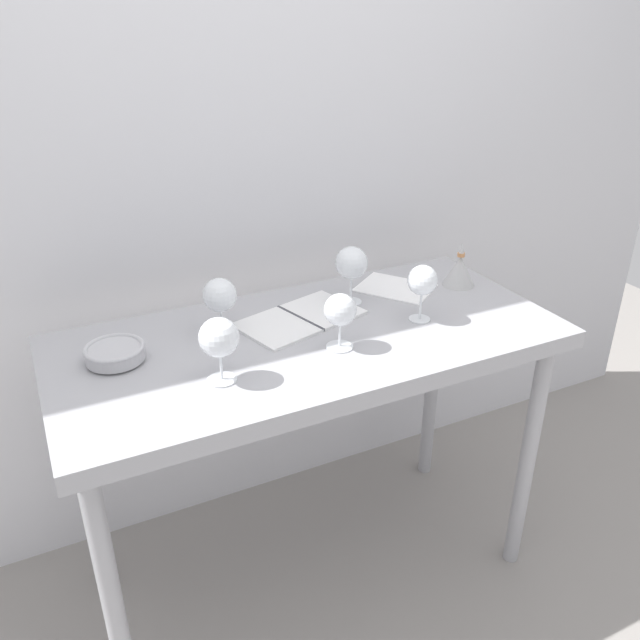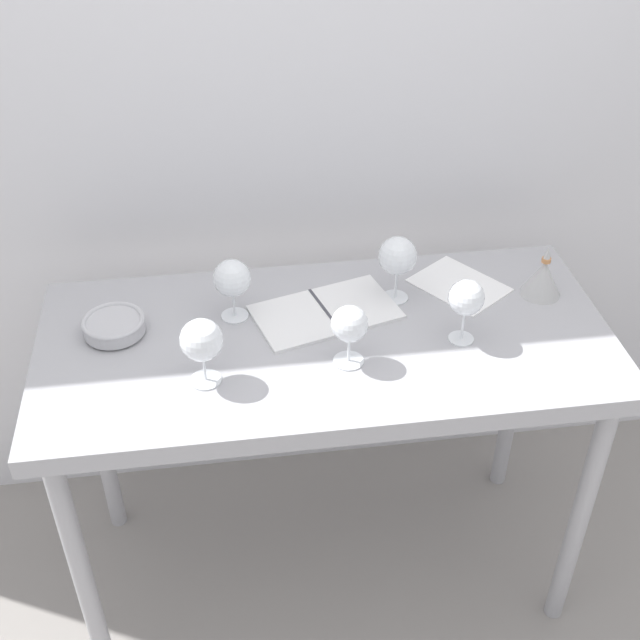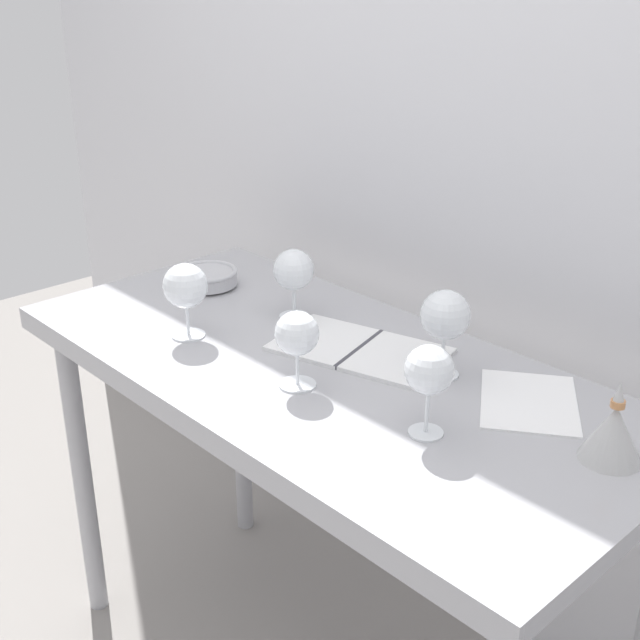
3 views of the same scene
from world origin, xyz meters
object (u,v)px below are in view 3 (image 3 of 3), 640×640
at_px(wine_glass_near_left, 185,288).
at_px(wine_glass_near_center, 297,336).
at_px(wine_glass_far_right, 445,317).
at_px(wine_glass_near_right, 429,372).
at_px(open_notebook, 359,349).
at_px(wine_glass_far_left, 294,271).
at_px(decanter_funnel, 613,433).
at_px(tasting_sheet_upper, 529,401).
at_px(tasting_bowl, 207,277).

bearing_deg(wine_glass_near_left, wine_glass_near_center, 3.65).
height_order(wine_glass_near_center, wine_glass_far_right, wine_glass_far_right).
relative_size(wine_glass_near_right, open_notebook, 0.42).
distance_m(wine_glass_far_right, wine_glass_near_left, 0.56).
relative_size(wine_glass_near_center, wine_glass_near_left, 0.93).
relative_size(wine_glass_far_left, decanter_funnel, 1.13).
relative_size(wine_glass_far_left, tasting_sheet_upper, 0.71).
height_order(wine_glass_far_right, tasting_sheet_upper, wine_glass_far_right).
bearing_deg(wine_glass_near_center, open_notebook, 97.44).
relative_size(open_notebook, tasting_bowl, 2.60).
xyz_separation_m(wine_glass_far_right, decanter_funnel, (0.38, -0.03, -0.08)).
height_order(wine_glass_near_right, wine_glass_near_left, wine_glass_near_right).
bearing_deg(wine_glass_near_center, wine_glass_near_right, 8.98).
bearing_deg(open_notebook, decanter_funnel, -14.99).
height_order(wine_glass_far_right, wine_glass_near_right, wine_glass_far_right).
relative_size(wine_glass_near_right, tasting_sheet_upper, 0.73).
bearing_deg(wine_glass_far_left, wine_glass_near_left, -108.58).
bearing_deg(tasting_sheet_upper, wine_glass_near_right, -140.41).
bearing_deg(wine_glass_near_left, decanter_funnel, 14.50).
distance_m(wine_glass_near_right, tasting_bowl, 0.85).
distance_m(wine_glass_near_center, wine_glass_near_left, 0.33).
height_order(wine_glass_near_center, tasting_sheet_upper, wine_glass_near_center).
bearing_deg(wine_glass_far_left, open_notebook, -4.72).
relative_size(open_notebook, decanter_funnel, 2.77).
relative_size(wine_glass_far_right, open_notebook, 0.45).
xyz_separation_m(open_notebook, tasting_bowl, (-0.52, -0.01, 0.02)).
bearing_deg(wine_glass_far_right, wine_glass_near_right, -57.62).
xyz_separation_m(wine_glass_near_center, tasting_bowl, (-0.55, 0.19, -0.08)).
bearing_deg(decanter_funnel, tasting_bowl, -178.97).
xyz_separation_m(tasting_bowl, decanter_funnel, (1.09, 0.02, 0.02)).
bearing_deg(wine_glass_near_right, wine_glass_near_center, -171.02).
bearing_deg(open_notebook, tasting_sheet_upper, -4.60).
xyz_separation_m(wine_glass_far_left, tasting_bowl, (-0.29, -0.03, -0.09)).
relative_size(wine_glass_far_left, wine_glass_near_left, 0.98).
relative_size(wine_glass_far_right, decanter_funnel, 1.25).
distance_m(wine_glass_far_right, decanter_funnel, 0.39).
xyz_separation_m(tasting_sheet_upper, decanter_funnel, (0.20, -0.06, 0.05)).
distance_m(tasting_bowl, decanter_funnel, 1.09).
bearing_deg(wine_glass_near_left, open_notebook, 35.37).
bearing_deg(wine_glass_near_center, tasting_bowl, 161.26).
bearing_deg(decanter_funnel, open_notebook, -179.17).
bearing_deg(open_notebook, wine_glass_near_left, -160.45).
bearing_deg(open_notebook, wine_glass_near_right, -41.95).
distance_m(wine_glass_far_left, wine_glass_near_right, 0.56).
bearing_deg(tasting_sheet_upper, wine_glass_far_right, 154.66).
relative_size(tasting_sheet_upper, tasting_bowl, 1.50).
height_order(wine_glass_near_right, decanter_funnel, wine_glass_near_right).
height_order(wine_glass_near_left, decanter_funnel, wine_glass_near_left).
distance_m(open_notebook, tasting_bowl, 0.52).
height_order(tasting_bowl, decanter_funnel, decanter_funnel).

